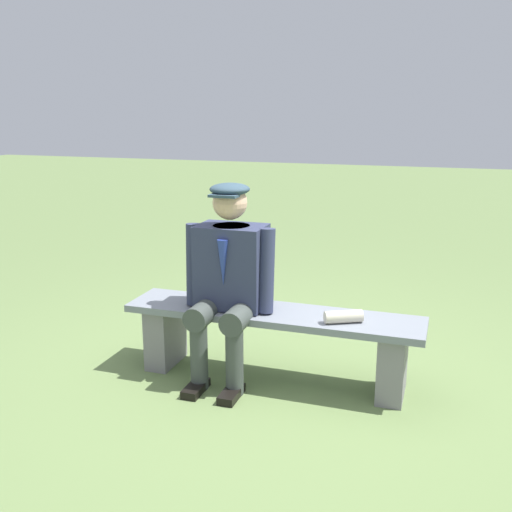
{
  "coord_description": "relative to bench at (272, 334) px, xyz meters",
  "views": [
    {
      "loc": [
        -1.02,
        3.39,
        1.71
      ],
      "look_at": [
        0.11,
        0.0,
        0.81
      ],
      "focal_mm": 41.45,
      "sensor_mm": 36.0,
      "label": 1
    }
  ],
  "objects": [
    {
      "name": "ground_plane",
      "position": [
        0.0,
        0.0,
        -0.31
      ],
      "size": [
        30.0,
        30.0,
        0.0
      ],
      "primitive_type": "plane",
      "color": "#627A45"
    },
    {
      "name": "seated_man",
      "position": [
        0.27,
        0.06,
        0.39
      ],
      "size": [
        0.59,
        0.6,
        1.26
      ],
      "color": "#2D334F",
      "rests_on": "ground"
    },
    {
      "name": "rolled_magazine",
      "position": [
        -0.46,
        0.07,
        0.19
      ],
      "size": [
        0.24,
        0.17,
        0.08
      ],
      "primitive_type": "cylinder",
      "rotation": [
        0.0,
        1.57,
        0.48
      ],
      "color": "beige",
      "rests_on": "bench"
    },
    {
      "name": "bench",
      "position": [
        0.0,
        0.0,
        0.0
      ],
      "size": [
        1.9,
        0.4,
        0.46
      ],
      "color": "slate",
      "rests_on": "ground"
    }
  ]
}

